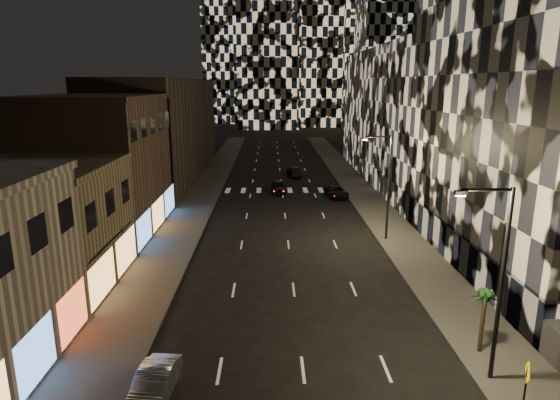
{
  "coord_description": "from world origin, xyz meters",
  "views": [
    {
      "loc": [
        -1.52,
        -8.78,
        13.33
      ],
      "look_at": [
        -0.9,
        20.67,
        6.0
      ],
      "focal_mm": 30.0,
      "sensor_mm": 36.0,
      "label": 1
    }
  ],
  "objects_px": {
    "streetlight_near": "(497,272)",
    "ped_sign": "(526,383)",
    "car_silver_parked": "(154,386)",
    "car_dark_midlane": "(278,187)",
    "palm_tree": "(485,300)",
    "streetlight_far": "(386,180)",
    "car_dark_rightlane": "(336,192)",
    "car_dark_oncoming": "(295,171)"
  },
  "relations": [
    {
      "from": "palm_tree",
      "to": "car_dark_rightlane",
      "type": "bearing_deg",
      "value": 94.42
    },
    {
      "from": "streetlight_far",
      "to": "ped_sign",
      "type": "height_order",
      "value": "streetlight_far"
    },
    {
      "from": "car_silver_parked",
      "to": "ped_sign",
      "type": "height_order",
      "value": "ped_sign"
    },
    {
      "from": "car_dark_midlane",
      "to": "palm_tree",
      "type": "xyz_separation_m",
      "value": [
        9.56,
        -36.45,
        2.17
      ]
    },
    {
      "from": "streetlight_near",
      "to": "car_silver_parked",
      "type": "distance_m",
      "value": 15.69
    },
    {
      "from": "car_silver_parked",
      "to": "car_dark_rightlane",
      "type": "height_order",
      "value": "car_silver_parked"
    },
    {
      "from": "streetlight_near",
      "to": "ped_sign",
      "type": "relative_size",
      "value": 3.08
    },
    {
      "from": "car_dark_oncoming",
      "to": "ped_sign",
      "type": "xyz_separation_m",
      "value": [
        6.2,
        -52.87,
        1.46
      ]
    },
    {
      "from": "car_dark_midlane",
      "to": "ped_sign",
      "type": "bearing_deg",
      "value": -79.4
    },
    {
      "from": "streetlight_near",
      "to": "car_silver_parked",
      "type": "height_order",
      "value": "streetlight_near"
    },
    {
      "from": "streetlight_far",
      "to": "car_dark_midlane",
      "type": "bearing_deg",
      "value": 115.39
    },
    {
      "from": "streetlight_far",
      "to": "car_dark_rightlane",
      "type": "relative_size",
      "value": 1.88
    },
    {
      "from": "streetlight_far",
      "to": "ped_sign",
      "type": "relative_size",
      "value": 3.08
    },
    {
      "from": "car_dark_rightlane",
      "to": "car_dark_midlane",
      "type": "bearing_deg",
      "value": 152.56
    },
    {
      "from": "ped_sign",
      "to": "palm_tree",
      "type": "bearing_deg",
      "value": 105.36
    },
    {
      "from": "ped_sign",
      "to": "car_dark_rightlane",
      "type": "bearing_deg",
      "value": 116.03
    },
    {
      "from": "car_silver_parked",
      "to": "car_dark_midlane",
      "type": "xyz_separation_m",
      "value": [
        6.09,
        39.73,
        0.08
      ]
    },
    {
      "from": "streetlight_near",
      "to": "car_dark_rightlane",
      "type": "distance_m",
      "value": 36.38
    },
    {
      "from": "car_silver_parked",
      "to": "car_dark_oncoming",
      "type": "distance_m",
      "value": 51.46
    },
    {
      "from": "streetlight_far",
      "to": "car_dark_midlane",
      "type": "xyz_separation_m",
      "value": [
        -8.85,
        18.66,
        -4.58
      ]
    },
    {
      "from": "car_silver_parked",
      "to": "car_dark_oncoming",
      "type": "xyz_separation_m",
      "value": [
        8.69,
        50.72,
        0.01
      ]
    },
    {
      "from": "car_silver_parked",
      "to": "car_dark_oncoming",
      "type": "height_order",
      "value": "car_dark_oncoming"
    },
    {
      "from": "streetlight_near",
      "to": "palm_tree",
      "type": "height_order",
      "value": "streetlight_near"
    },
    {
      "from": "palm_tree",
      "to": "car_silver_parked",
      "type": "bearing_deg",
      "value": -168.19
    },
    {
      "from": "streetlight_far",
      "to": "car_dark_rightlane",
      "type": "height_order",
      "value": "streetlight_far"
    },
    {
      "from": "streetlight_near",
      "to": "ped_sign",
      "type": "distance_m",
      "value": 4.54
    },
    {
      "from": "streetlight_far",
      "to": "car_silver_parked",
      "type": "relative_size",
      "value": 2.16
    },
    {
      "from": "streetlight_far",
      "to": "ped_sign",
      "type": "distance_m",
      "value": 23.44
    },
    {
      "from": "streetlight_near",
      "to": "car_dark_rightlane",
      "type": "xyz_separation_m",
      "value": [
        -1.91,
        36.03,
        -4.69
      ]
    },
    {
      "from": "streetlight_near",
      "to": "streetlight_far",
      "type": "distance_m",
      "value": 20.0
    },
    {
      "from": "streetlight_near",
      "to": "car_dark_midlane",
      "type": "xyz_separation_m",
      "value": [
        -8.85,
        38.66,
        -4.58
      ]
    },
    {
      "from": "streetlight_near",
      "to": "car_dark_oncoming",
      "type": "height_order",
      "value": "streetlight_near"
    },
    {
      "from": "ped_sign",
      "to": "palm_tree",
      "type": "relative_size",
      "value": 0.87
    },
    {
      "from": "car_dark_midlane",
      "to": "palm_tree",
      "type": "height_order",
      "value": "palm_tree"
    },
    {
      "from": "car_dark_rightlane",
      "to": "car_dark_oncoming",
      "type": "bearing_deg",
      "value": 101.02
    },
    {
      "from": "car_dark_midlane",
      "to": "car_dark_rightlane",
      "type": "xyz_separation_m",
      "value": [
        6.95,
        -2.63,
        -0.1
      ]
    },
    {
      "from": "streetlight_far",
      "to": "car_dark_rightlane",
      "type": "distance_m",
      "value": 16.81
    },
    {
      "from": "car_dark_rightlane",
      "to": "ped_sign",
      "type": "bearing_deg",
      "value": -93.97
    },
    {
      "from": "car_silver_parked",
      "to": "car_dark_rightlane",
      "type": "distance_m",
      "value": 39.32
    },
    {
      "from": "car_dark_midlane",
      "to": "car_dark_rightlane",
      "type": "bearing_deg",
      "value": -22.03
    },
    {
      "from": "streetlight_near",
      "to": "car_dark_rightlane",
      "type": "height_order",
      "value": "streetlight_near"
    },
    {
      "from": "car_dark_rightlane",
      "to": "streetlight_near",
      "type": "bearing_deg",
      "value": -93.64
    }
  ]
}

